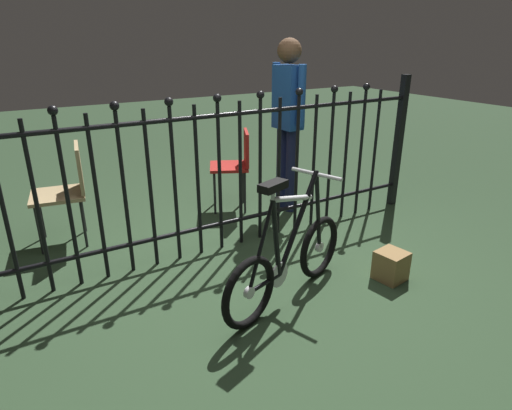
{
  "coord_description": "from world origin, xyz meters",
  "views": [
    {
      "loc": [
        -1.55,
        -2.38,
        1.73
      ],
      "look_at": [
        -0.01,
        0.21,
        0.55
      ],
      "focal_mm": 30.4,
      "sensor_mm": 36.0,
      "label": 1
    }
  ],
  "objects_px": {
    "person_visitor": "(288,111)",
    "chair_tan": "(67,186)",
    "bicycle": "(288,259)",
    "chair_red": "(236,161)",
    "display_crate": "(391,266)"
  },
  "relations": [
    {
      "from": "bicycle",
      "to": "person_visitor",
      "type": "bearing_deg",
      "value": 55.98
    },
    {
      "from": "chair_red",
      "to": "chair_tan",
      "type": "xyz_separation_m",
      "value": [
        -1.63,
        0.04,
        0.01
      ]
    },
    {
      "from": "chair_red",
      "to": "person_visitor",
      "type": "height_order",
      "value": "person_visitor"
    },
    {
      "from": "chair_tan",
      "to": "display_crate",
      "type": "relative_size",
      "value": 3.86
    },
    {
      "from": "bicycle",
      "to": "display_crate",
      "type": "height_order",
      "value": "bicycle"
    },
    {
      "from": "bicycle",
      "to": "display_crate",
      "type": "distance_m",
      "value": 0.86
    },
    {
      "from": "bicycle",
      "to": "chair_red",
      "type": "xyz_separation_m",
      "value": [
        0.51,
        1.69,
        0.21
      ]
    },
    {
      "from": "bicycle",
      "to": "chair_tan",
      "type": "relative_size",
      "value": 1.42
    },
    {
      "from": "person_visitor",
      "to": "display_crate",
      "type": "height_order",
      "value": "person_visitor"
    },
    {
      "from": "chair_red",
      "to": "chair_tan",
      "type": "distance_m",
      "value": 1.63
    },
    {
      "from": "chair_red",
      "to": "chair_tan",
      "type": "height_order",
      "value": "chair_tan"
    },
    {
      "from": "chair_red",
      "to": "display_crate",
      "type": "bearing_deg",
      "value": -80.78
    },
    {
      "from": "bicycle",
      "to": "person_visitor",
      "type": "xyz_separation_m",
      "value": [
        0.96,
        1.42,
        0.73
      ]
    },
    {
      "from": "person_visitor",
      "to": "chair_tan",
      "type": "bearing_deg",
      "value": 171.44
    },
    {
      "from": "chair_red",
      "to": "person_visitor",
      "type": "xyz_separation_m",
      "value": [
        0.45,
        -0.27,
        0.52
      ]
    }
  ]
}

